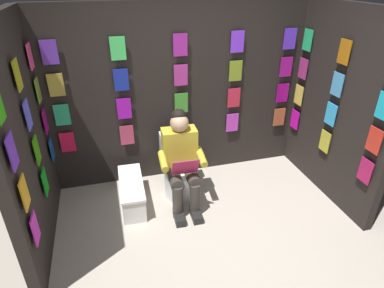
% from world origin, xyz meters
% --- Properties ---
extents(ground_plane, '(30.00, 30.00, 0.00)m').
position_xyz_m(ground_plane, '(0.00, 0.00, 0.00)').
color(ground_plane, '#B2A899').
extents(display_wall_back, '(3.38, 0.14, 2.26)m').
position_xyz_m(display_wall_back, '(0.00, -1.77, 1.13)').
color(display_wall_back, black).
rests_on(display_wall_back, ground).
extents(display_wall_left, '(0.14, 1.72, 2.26)m').
position_xyz_m(display_wall_left, '(-1.69, -0.86, 1.13)').
color(display_wall_left, black).
rests_on(display_wall_left, ground).
extents(display_wall_right, '(0.14, 1.72, 2.26)m').
position_xyz_m(display_wall_right, '(1.69, -0.86, 1.13)').
color(display_wall_right, black).
rests_on(display_wall_right, ground).
extents(toilet, '(0.41, 0.56, 0.77)m').
position_xyz_m(toilet, '(0.16, -1.26, 0.33)').
color(toilet, white).
rests_on(toilet, ground).
extents(person_reading, '(0.54, 0.70, 1.19)m').
position_xyz_m(person_reading, '(0.16, -1.04, 0.60)').
color(person_reading, gold).
rests_on(person_reading, ground).
extents(comic_longbox_near, '(0.30, 0.80, 0.33)m').
position_xyz_m(comic_longbox_near, '(0.76, -1.17, 0.17)').
color(comic_longbox_near, white).
rests_on(comic_longbox_near, ground).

